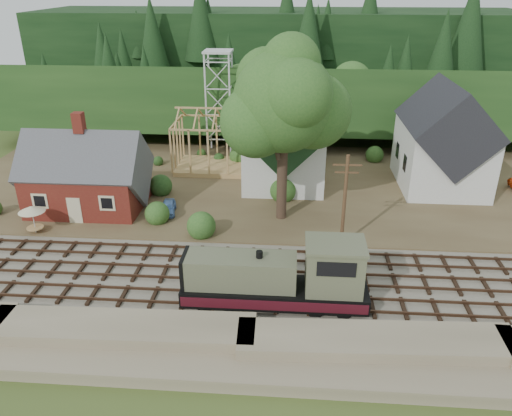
# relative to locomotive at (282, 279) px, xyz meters

# --- Properties ---
(ground) EXTENTS (140.00, 140.00, 0.00)m
(ground) POSITION_rel_locomotive_xyz_m (-2.40, 3.00, -2.12)
(ground) COLOR #384C1E
(ground) RESTS_ON ground
(embankment) EXTENTS (64.00, 5.00, 1.60)m
(embankment) POSITION_rel_locomotive_xyz_m (-2.40, -5.50, -2.12)
(embankment) COLOR #7F7259
(embankment) RESTS_ON ground
(railroad_bed) EXTENTS (64.00, 11.00, 0.16)m
(railroad_bed) POSITION_rel_locomotive_xyz_m (-2.40, 3.00, -2.04)
(railroad_bed) COLOR #726B5B
(railroad_bed) RESTS_ON ground
(village_flat) EXTENTS (64.00, 26.00, 0.30)m
(village_flat) POSITION_rel_locomotive_xyz_m (-2.40, 21.00, -1.97)
(village_flat) COLOR brown
(village_flat) RESTS_ON ground
(hillside) EXTENTS (70.00, 28.96, 12.74)m
(hillside) POSITION_rel_locomotive_xyz_m (-2.40, 45.00, -2.12)
(hillside) COLOR #1E3F19
(hillside) RESTS_ON ground
(ridge) EXTENTS (80.00, 20.00, 12.00)m
(ridge) POSITION_rel_locomotive_xyz_m (-2.40, 61.00, -2.12)
(ridge) COLOR black
(ridge) RESTS_ON ground
(depot) EXTENTS (10.80, 7.41, 9.00)m
(depot) POSITION_rel_locomotive_xyz_m (-18.40, 14.00, 1.09)
(depot) COLOR maroon
(depot) RESTS_ON village_flat
(church) EXTENTS (8.40, 15.17, 13.00)m
(church) POSITION_rel_locomotive_xyz_m (-0.40, 22.68, 3.06)
(church) COLOR silver
(church) RESTS_ON village_flat
(farmhouse) EXTENTS (8.40, 10.80, 10.60)m
(farmhouse) POSITION_rel_locomotive_xyz_m (15.60, 22.00, 2.74)
(farmhouse) COLOR silver
(farmhouse) RESTS_ON village_flat
(timber_frame) EXTENTS (8.20, 6.20, 6.99)m
(timber_frame) POSITION_rel_locomotive_xyz_m (-8.40, 25.00, 1.14)
(timber_frame) COLOR tan
(timber_frame) RESTS_ON village_flat
(lattice_tower) EXTENTS (3.20, 3.20, 12.12)m
(lattice_tower) POSITION_rel_locomotive_xyz_m (-8.40, 31.00, 7.91)
(lattice_tower) COLOR silver
(lattice_tower) RESTS_ON village_flat
(big_tree) EXTENTS (10.90, 8.40, 14.70)m
(big_tree) POSITION_rel_locomotive_xyz_m (-0.23, 13.08, 8.09)
(big_tree) COLOR #38281E
(big_tree) RESTS_ON village_flat
(telegraph_pole_near) EXTENTS (2.20, 0.28, 8.00)m
(telegraph_pole_near) POSITION_rel_locomotive_xyz_m (4.60, 8.20, 2.12)
(telegraph_pole_near) COLOR #4C331E
(telegraph_pole_near) RESTS_ON ground
(locomotive) EXTENTS (12.00, 3.00, 4.80)m
(locomotive) POSITION_rel_locomotive_xyz_m (0.00, 0.00, 0.00)
(locomotive) COLOR black
(locomotive) RESTS_ON railroad_bed
(car_blue) EXTENTS (1.73, 3.31, 1.07)m
(car_blue) POSITION_rel_locomotive_xyz_m (-10.76, 13.15, -1.29)
(car_blue) COLOR #6290D2
(car_blue) RESTS_ON village_flat
(car_green) EXTENTS (3.39, 2.27, 1.06)m
(car_green) POSITION_rel_locomotive_xyz_m (-19.00, 13.42, -1.30)
(car_green) COLOR #84B67E
(car_green) RESTS_ON village_flat
(patio_set) EXTENTS (2.18, 2.18, 2.43)m
(patio_set) POSITION_rel_locomotive_xyz_m (-21.13, 8.50, 0.24)
(patio_set) COLOR silver
(patio_set) RESTS_ON village_flat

